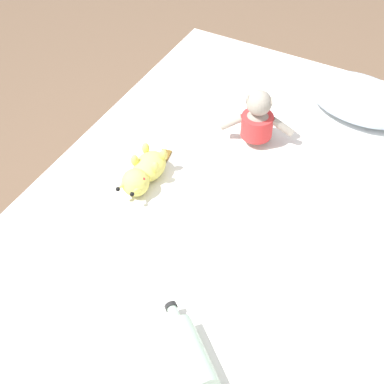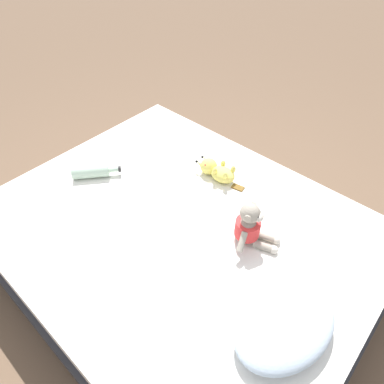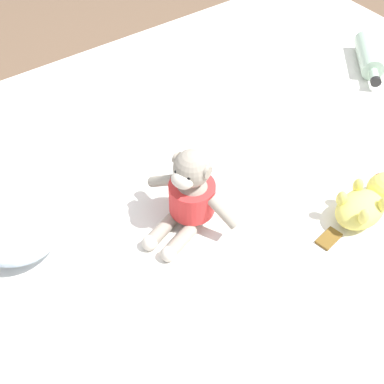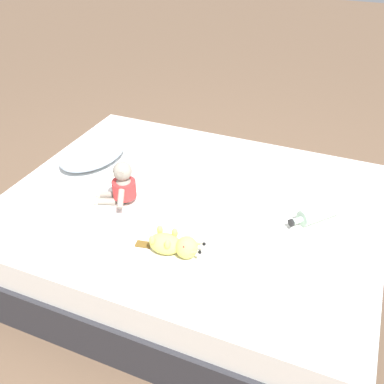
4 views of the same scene
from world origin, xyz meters
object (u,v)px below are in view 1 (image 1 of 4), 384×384
object	(u,v)px
glass_bottle	(191,353)
plush_yellow_creature	(144,173)
bed	(253,245)
plush_monkey	(257,120)
pillow	(360,99)

from	to	relation	value
glass_bottle	plush_yellow_creature	bearing A→B (deg)	131.80
bed	plush_monkey	bearing A→B (deg)	114.88
bed	plush_monkey	size ratio (longest dim) A/B	7.09
pillow	glass_bottle	distance (m)	1.34
pillow	plush_monkey	xyz separation A→B (m)	(-0.29, -0.38, 0.04)
pillow	glass_bottle	size ratio (longest dim) A/B	2.01
plush_monkey	bed	bearing A→B (deg)	-65.12
plush_yellow_creature	glass_bottle	world-z (taller)	plush_yellow_creature
pillow	plush_yellow_creature	bearing A→B (deg)	-125.03
pillow	glass_bottle	xyz separation A→B (m)	(-0.06, -1.33, -0.02)
bed	glass_bottle	xyz separation A→B (m)	(0.08, -0.63, 0.25)
plush_monkey	plush_yellow_creature	distance (m)	0.49
bed	plush_yellow_creature	size ratio (longest dim) A/B	6.01
pillow	plush_yellow_creature	world-z (taller)	pillow
bed	pillow	world-z (taller)	pillow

